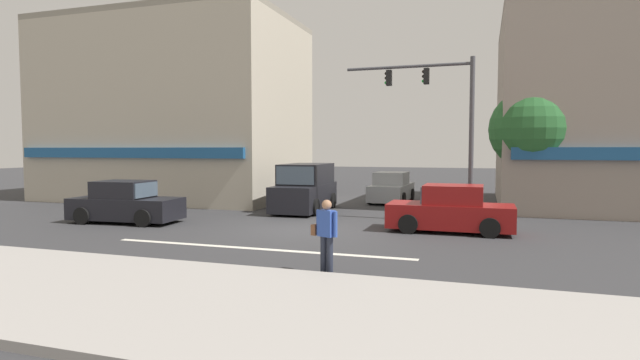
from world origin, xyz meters
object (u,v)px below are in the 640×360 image
Objects in this scene: street_tree at (530,129)px; utility_pole_far_right at (527,127)px; van_crossing_leftbound at (305,189)px; sedan_crossing_rightbound at (392,189)px; sedan_approaching_near at (126,204)px; pedestrian_foreground_with_bag at (326,232)px; utility_pole_near_left at (186,129)px; traffic_light_mast at (445,112)px; sedan_waiting_far at (451,211)px.

utility_pole_far_right reaches higher than street_tree.
van_crossing_leftbound is 1.13× the size of sedan_crossing_rightbound.
sedan_approaching_near is 2.52× the size of pedestrian_foreground_with_bag.
street_tree reaches higher than sedan_approaching_near.
utility_pole_near_left reaches higher than sedan_crossing_rightbound.
traffic_light_mast reaches higher than sedan_waiting_far.
utility_pole_far_right is at bearing 27.58° from sedan_approaching_near.
traffic_light_mast is at bearing -63.73° from sedan_crossing_rightbound.
traffic_light_mast is at bearing -13.62° from van_crossing_leftbound.
pedestrian_foreground_with_bag is (9.57, -5.13, 0.24)m from sedan_approaching_near.
sedan_waiting_far is at bearing -30.22° from van_crossing_leftbound.
utility_pole_near_left is at bearing 101.12° from sedan_approaching_near.
traffic_light_mast is (12.56, -1.91, 0.39)m from utility_pole_near_left.
utility_pole_far_right reaches higher than sedan_approaching_near.
street_tree is at bearing -24.46° from sedan_crossing_rightbound.
utility_pole_near_left is 1.17× the size of traffic_light_mast.
traffic_light_mast is 7.10m from van_crossing_leftbound.
utility_pole_near_left reaches higher than sedan_approaching_near.
utility_pole_near_left is (-15.85, -1.51, 0.18)m from street_tree.
traffic_light_mast reaches higher than pedestrian_foreground_with_bag.
street_tree is 7.05m from sedan_waiting_far.
street_tree is 15.92m from utility_pole_near_left.
sedan_approaching_near is (-11.41, -3.98, -3.46)m from traffic_light_mast.
street_tree is at bearing 67.77° from pedestrian_foreground_with_bag.
street_tree is at bearing 26.70° from sedan_approaching_near.
utility_pole_far_right is (-0.12, 0.22, 0.13)m from street_tree.
utility_pole_near_left is at bearing 171.37° from traffic_light_mast.
utility_pole_near_left is at bearing 176.32° from van_crossing_leftbound.
van_crossing_leftbound is 7.62m from sedan_waiting_far.
utility_pole_near_left is 6.98m from van_crossing_leftbound.
sedan_crossing_rightbound is (8.28, 10.31, 0.00)m from sedan_approaching_near.
sedan_crossing_rightbound is 2.49× the size of pedestrian_foreground_with_bag.
utility_pole_far_right is 7.25m from sedan_waiting_far.
sedan_waiting_far is at bearing -114.77° from utility_pole_far_right.
sedan_approaching_near is (-14.58, -7.61, -3.03)m from utility_pole_far_right.
sedan_approaching_near is (-5.23, -5.47, -0.29)m from van_crossing_leftbound.
utility_pole_far_right is at bearing 68.58° from pedestrian_foreground_with_bag.
utility_pole_near_left is 1.56× the size of van_crossing_leftbound.
sedan_approaching_near is at bearing -152.42° from utility_pole_far_right.
traffic_light_mast reaches higher than sedan_crossing_rightbound.
street_tree is at bearing -62.51° from utility_pole_far_right.
sedan_waiting_far is 11.93m from sedan_approaching_near.
sedan_approaching_near is at bearing -128.79° from sedan_crossing_rightbound.
street_tree is at bearing 63.45° from sedan_waiting_far.
traffic_light_mast is 12.57m from sedan_approaching_near.
street_tree is at bearing 5.43° from utility_pole_near_left.
utility_pole_near_left is at bearing 161.88° from sedan_waiting_far.
utility_pole_far_right reaches higher than sedan_waiting_far.
traffic_light_mast reaches higher than van_crossing_leftbound.
pedestrian_foreground_with_bag reaches higher than sedan_approaching_near.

